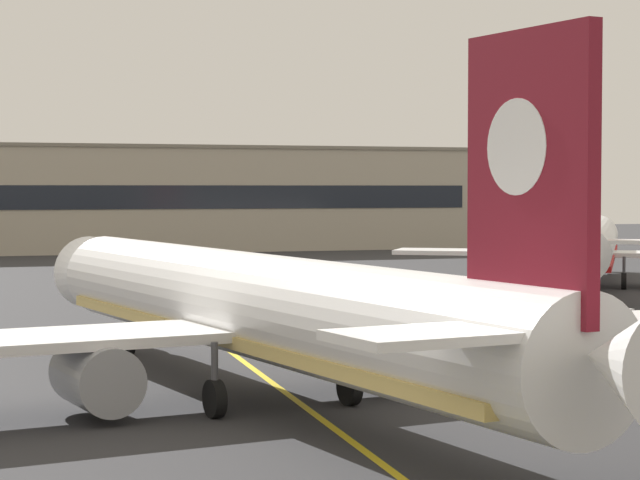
% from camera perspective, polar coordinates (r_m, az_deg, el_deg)
% --- Properties ---
extents(ground_plane, '(400.00, 400.00, 0.00)m').
position_cam_1_polar(ground_plane, '(35.73, 6.36, -10.14)').
color(ground_plane, '#2D2D30').
extents(taxiway_centreline, '(13.10, 179.57, 0.01)m').
position_cam_1_polar(taxiway_centreline, '(63.86, -4.94, -4.57)').
color(taxiway_centreline, yellow).
rests_on(taxiway_centreline, ground).
extents(airliner_foreground, '(32.35, 41.37, 11.65)m').
position_cam_1_polar(airliner_foreground, '(44.54, -2.72, -3.24)').
color(airliner_foreground, white).
rests_on(airliner_foreground, ground).
extents(airliner_background, '(28.80, 35.70, 11.34)m').
position_cam_1_polar(airliner_background, '(99.18, 12.37, -0.23)').
color(airliner_background, white).
rests_on(airliner_background, ground).
extents(safety_cone_by_nose_gear, '(0.44, 0.44, 0.55)m').
position_cam_1_polar(safety_cone_by_nose_gear, '(60.96, -4.86, -4.66)').
color(safety_cone_by_nose_gear, orange).
rests_on(safety_cone_by_nose_gear, ground).
extents(terminal_building, '(115.23, 12.40, 12.92)m').
position_cam_1_polar(terminal_building, '(150.90, -13.84, 1.85)').
color(terminal_building, '#B2A893').
rests_on(terminal_building, ground).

